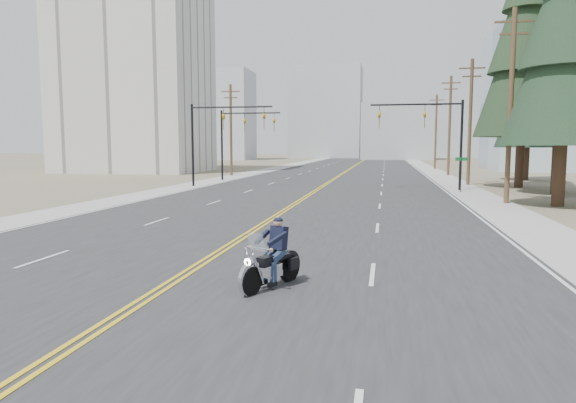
# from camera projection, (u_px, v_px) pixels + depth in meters

# --- Properties ---
(ground_plane) EXTENTS (400.00, 400.00, 0.00)m
(ground_plane) POSITION_uv_depth(u_px,v_px,m) (130.00, 310.00, 10.93)
(ground_plane) COLOR #776D56
(ground_plane) RESTS_ON ground
(road) EXTENTS (20.00, 200.00, 0.01)m
(road) POSITION_uv_depth(u_px,v_px,m) (351.00, 168.00, 79.28)
(road) COLOR #303033
(road) RESTS_ON ground
(sidewalk_left) EXTENTS (3.00, 200.00, 0.01)m
(sidewalk_left) POSITION_uv_depth(u_px,v_px,m) (278.00, 168.00, 81.43)
(sidewalk_left) COLOR #A5A5A0
(sidewalk_left) RESTS_ON ground
(sidewalk_right) EXTENTS (3.00, 200.00, 0.01)m
(sidewalk_right) POSITION_uv_depth(u_px,v_px,m) (428.00, 169.00, 77.14)
(sidewalk_right) COLOR #A5A5A0
(sidewalk_right) RESTS_ON ground
(traffic_mast_left) EXTENTS (7.10, 0.26, 7.00)m
(traffic_mast_left) POSITION_uv_depth(u_px,v_px,m) (215.00, 128.00, 43.32)
(traffic_mast_left) COLOR black
(traffic_mast_left) RESTS_ON ground
(traffic_mast_right) EXTENTS (7.10, 0.26, 7.00)m
(traffic_mast_right) POSITION_uv_depth(u_px,v_px,m) (435.00, 127.00, 39.97)
(traffic_mast_right) COLOR black
(traffic_mast_right) RESTS_ON ground
(traffic_mast_far) EXTENTS (6.10, 0.26, 7.00)m
(traffic_mast_far) POSITION_uv_depth(u_px,v_px,m) (238.00, 132.00, 51.20)
(traffic_mast_far) COLOR black
(traffic_mast_far) RESTS_ON ground
(street_sign) EXTENTS (0.90, 0.06, 2.62)m
(street_sign) POSITION_uv_depth(u_px,v_px,m) (461.00, 168.00, 38.01)
(street_sign) COLOR black
(street_sign) RESTS_ON ground
(utility_pole_b) EXTENTS (2.20, 0.30, 11.50)m
(utility_pole_b) POSITION_uv_depth(u_px,v_px,m) (511.00, 103.00, 30.41)
(utility_pole_b) COLOR brown
(utility_pole_b) RESTS_ON ground
(utility_pole_c) EXTENTS (2.20, 0.30, 11.00)m
(utility_pole_c) POSITION_uv_depth(u_px,v_px,m) (470.00, 120.00, 45.08)
(utility_pole_c) COLOR brown
(utility_pole_c) RESTS_ON ground
(utility_pole_d) EXTENTS (2.20, 0.30, 11.50)m
(utility_pole_d) POSITION_uv_depth(u_px,v_px,m) (450.00, 124.00, 59.70)
(utility_pole_d) COLOR brown
(utility_pole_d) RESTS_ON ground
(utility_pole_e) EXTENTS (2.20, 0.30, 11.00)m
(utility_pole_e) POSITION_uv_depth(u_px,v_px,m) (436.00, 131.00, 76.33)
(utility_pole_e) COLOR brown
(utility_pole_e) RESTS_ON ground
(utility_pole_left) EXTENTS (2.20, 0.30, 10.50)m
(utility_pole_left) POSITION_uv_depth(u_px,v_px,m) (231.00, 128.00, 59.54)
(utility_pole_left) COLOR brown
(utility_pole_left) RESTS_ON ground
(apartment_block) EXTENTS (18.00, 14.00, 30.00)m
(apartment_block) POSITION_uv_depth(u_px,v_px,m) (134.00, 59.00, 68.23)
(apartment_block) COLOR silver
(apartment_block) RESTS_ON ground
(haze_bldg_a) EXTENTS (14.00, 12.00, 22.00)m
(haze_bldg_a) POSITION_uv_depth(u_px,v_px,m) (224.00, 116.00, 128.56)
(haze_bldg_a) COLOR #B7BCC6
(haze_bldg_a) RESTS_ON ground
(haze_bldg_b) EXTENTS (18.00, 14.00, 14.00)m
(haze_bldg_b) POSITION_uv_depth(u_px,v_px,m) (397.00, 132.00, 130.73)
(haze_bldg_b) COLOR #ADB2B7
(haze_bldg_b) RESTS_ON ground
(haze_bldg_c) EXTENTS (16.00, 12.00, 18.00)m
(haze_bldg_c) POSITION_uv_depth(u_px,v_px,m) (552.00, 120.00, 109.90)
(haze_bldg_c) COLOR #B7BCC6
(haze_bldg_c) RESTS_ON ground
(haze_bldg_d) EXTENTS (20.00, 15.00, 26.00)m
(haze_bldg_d) POSITION_uv_depth(u_px,v_px,m) (326.00, 113.00, 148.46)
(haze_bldg_d) COLOR #ADB2B7
(haze_bldg_d) RESTS_ON ground
(haze_bldg_e) EXTENTS (14.00, 14.00, 12.00)m
(haze_bldg_e) POSITION_uv_depth(u_px,v_px,m) (454.00, 137.00, 152.08)
(haze_bldg_e) COLOR #B7BCC6
(haze_bldg_e) RESTS_ON ground
(haze_bldg_f) EXTENTS (12.00, 12.00, 16.00)m
(haze_bldg_f) POSITION_uv_depth(u_px,v_px,m) (190.00, 130.00, 146.33)
(haze_bldg_f) COLOR #ADB2B7
(haze_bldg_f) RESTS_ON ground
(motorcyclist) EXTENTS (1.77, 2.41, 1.73)m
(motorcyclist) POSITION_uv_depth(u_px,v_px,m) (271.00, 254.00, 12.52)
(motorcyclist) COLOR black
(motorcyclist) RESTS_ON ground
(conifer_near) EXTENTS (6.61, 6.61, 17.50)m
(conifer_near) POSITION_uv_depth(u_px,v_px,m) (568.00, 27.00, 28.53)
(conifer_near) COLOR #382619
(conifer_near) RESTS_ON ground
(conifer_mid) EXTENTS (6.55, 6.55, 17.47)m
(conifer_mid) POSITION_uv_depth(u_px,v_px,m) (563.00, 52.00, 36.01)
(conifer_mid) COLOR #382619
(conifer_mid) RESTS_ON ground
(conifer_tall) EXTENTS (7.61, 7.61, 21.14)m
(conifer_tall) POSITION_uv_depth(u_px,v_px,m) (526.00, 38.00, 41.59)
(conifer_tall) COLOR #382619
(conifer_tall) RESTS_ON ground
(conifer_far) EXTENTS (6.17, 6.17, 16.53)m
(conifer_far) POSITION_uv_depth(u_px,v_px,m) (529.00, 85.00, 51.11)
(conifer_far) COLOR #382619
(conifer_far) RESTS_ON ground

